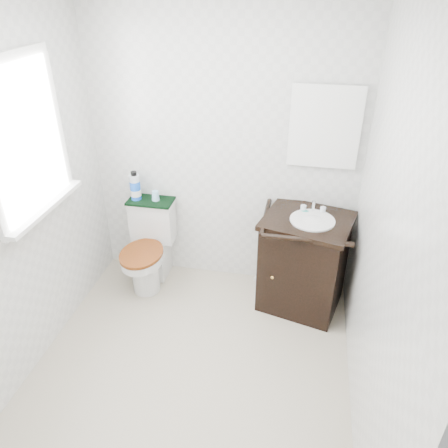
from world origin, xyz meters
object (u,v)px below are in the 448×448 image
(vanity, at_px, (304,261))
(mouthwash_bottle, at_px, (135,187))
(trash_bin, at_px, (267,289))
(cup, at_px, (155,196))
(toilet, at_px, (150,249))

(vanity, height_order, mouthwash_bottle, mouthwash_bottle)
(trash_bin, height_order, mouthwash_bottle, mouthwash_bottle)
(vanity, bearing_deg, trash_bin, -168.41)
(vanity, bearing_deg, mouthwash_bottle, 172.79)
(vanity, xyz_separation_m, cup, (-1.29, 0.20, 0.36))
(toilet, bearing_deg, vanity, -2.91)
(vanity, bearing_deg, cup, 171.36)
(toilet, relative_size, trash_bin, 2.68)
(toilet, distance_m, trash_bin, 1.08)
(toilet, height_order, mouthwash_bottle, mouthwash_bottle)
(toilet, relative_size, cup, 8.82)
(vanity, relative_size, trash_bin, 3.36)
(vanity, height_order, cup, vanity)
(vanity, relative_size, cup, 11.05)
(toilet, bearing_deg, cup, 70.50)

